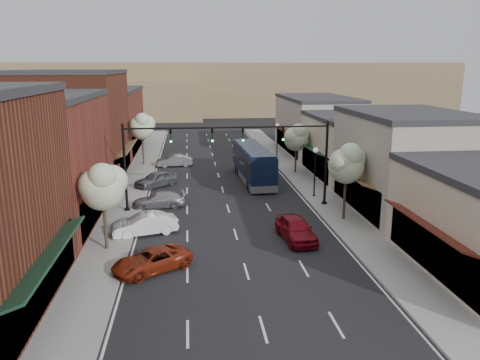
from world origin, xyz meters
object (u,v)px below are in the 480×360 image
object	(u,v)px
parked_car_a	(152,260)
tree_left_far	(142,126)
tree_left_near	(103,185)
parked_car_b	(144,224)
parked_car_e	(174,161)
signal_mast_right	(298,151)
tree_right_near	(347,162)
lamp_post_near	(315,164)
signal_mast_left	(155,154)
lamp_post_far	(277,135)
red_hatchback	(296,229)
parked_car_d	(156,179)
coach_bus	(253,163)
parked_car_c	(159,200)
tree_right_far	(297,137)

from	to	relation	value
parked_car_a	tree_left_far	bearing A→B (deg)	153.58
tree_left_near	parked_car_b	xyz separation A→B (m)	(2.05, 2.72, -3.49)
tree_left_far	parked_car_e	bearing A→B (deg)	-14.86
signal_mast_right	tree_left_far	xyz separation A→B (m)	(-13.87, 17.95, -0.02)
tree_right_near	lamp_post_near	world-z (taller)	tree_right_near
signal_mast_left	lamp_post_far	xyz separation A→B (m)	(13.42, 20.00, -1.62)
lamp_post_near	red_hatchback	xyz separation A→B (m)	(-3.95, -10.02, -2.21)
parked_car_a	parked_car_d	world-z (taller)	parked_car_d
tree_right_near	coach_bus	bearing A→B (deg)	110.79
lamp_post_far	lamp_post_near	bearing A→B (deg)	-90.00
coach_bus	parked_car_c	bearing A→B (deg)	-139.96
lamp_post_near	parked_car_e	distance (m)	19.33
lamp_post_near	parked_car_a	size ratio (longest dim) A/B	0.98
coach_bus	parked_car_b	world-z (taller)	coach_bus
lamp_post_near	lamp_post_far	world-z (taller)	same
parked_car_b	parked_car_d	bearing A→B (deg)	164.14
signal_mast_left	lamp_post_near	distance (m)	13.75
tree_right_far	parked_car_e	world-z (taller)	tree_right_far
tree_left_far	lamp_post_near	size ratio (longest dim) A/B	1.38
tree_right_near	parked_car_b	xyz separation A→B (m)	(-14.55, -1.28, -3.71)
red_hatchback	lamp_post_near	bearing A→B (deg)	62.65
coach_bus	parked_car_d	xyz separation A→B (m)	(-9.51, -1.45, -1.05)
lamp_post_near	parked_car_d	world-z (taller)	lamp_post_near
signal_mast_right	parked_car_d	size ratio (longest dim) A/B	1.88
parked_car_c	parked_car_e	distance (m)	16.07
tree_right_near	parked_car_a	distance (m)	15.92
signal_mast_right	parked_car_b	bearing A→B (deg)	-155.72
signal_mast_right	parked_car_e	bearing A→B (deg)	121.36
tree_left_far	parked_car_c	bearing A→B (deg)	-81.05
tree_left_near	lamp_post_near	size ratio (longest dim) A/B	1.28
tree_right_near	tree_right_far	distance (m)	16.01
lamp_post_near	tree_left_near	bearing A→B (deg)	-146.67
red_hatchback	parked_car_d	size ratio (longest dim) A/B	1.06
signal_mast_right	parked_car_b	size ratio (longest dim) A/B	1.84
signal_mast_right	lamp_post_far	bearing A→B (deg)	83.78
red_hatchback	parked_car_a	distance (m)	9.91
parked_car_c	parked_car_d	distance (m)	6.83
parked_car_b	lamp_post_near	bearing A→B (deg)	103.38
tree_right_far	parked_car_e	xyz separation A→B (m)	(-13.09, 5.07, -3.32)
signal_mast_right	tree_left_far	size ratio (longest dim) A/B	1.34
tree_left_near	red_hatchback	bearing A→B (deg)	2.56
signal_mast_left	lamp_post_far	world-z (taller)	signal_mast_left
signal_mast_left	signal_mast_right	bearing A→B (deg)	0.00
signal_mast_right	lamp_post_near	bearing A→B (deg)	48.95
lamp_post_far	parked_car_b	size ratio (longest dim) A/B	0.99
parked_car_b	parked_car_d	world-z (taller)	parked_car_d
red_hatchback	tree_left_far	bearing A→B (deg)	109.59
signal_mast_left	tree_left_near	bearing A→B (deg)	-108.10
lamp_post_near	parked_car_b	xyz separation A→B (m)	(-14.00, -7.83, -2.27)
tree_left_near	tree_left_far	world-z (taller)	tree_left_far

